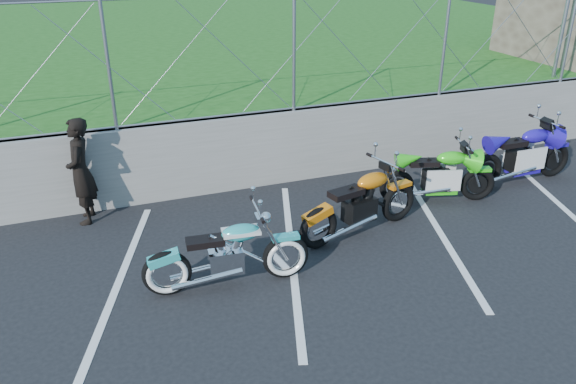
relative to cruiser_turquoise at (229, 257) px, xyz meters
name	(u,v)px	position (x,y,z in m)	size (l,w,h in m)	color
ground	(320,292)	(1.01, -0.56, -0.42)	(90.00, 90.00, 0.00)	black
retaining_wall	(240,153)	(1.01, 2.94, 0.23)	(30.00, 0.22, 1.30)	slate
grass_field	(154,51)	(1.01, 12.94, 0.23)	(30.00, 20.00, 1.30)	#1A4E14
chain_link_fence	(237,57)	(1.01, 2.94, 1.88)	(28.00, 0.03, 2.00)	gray
sign_pole	(567,5)	(8.21, 3.34, 2.38)	(0.08, 0.08, 3.00)	gray
parking_lines	(367,239)	(2.21, 0.44, -0.42)	(18.29, 4.31, 0.01)	silver
cruiser_turquoise	(229,257)	(0.00, 0.00, 0.00)	(2.13, 0.67, 1.06)	black
naked_orange	(362,205)	(2.21, 0.65, 0.04)	(2.14, 0.75, 1.08)	black
sportbike_green	(440,177)	(3.94, 1.18, 0.01)	(1.91, 0.77, 1.02)	black
sportbike_blue	(524,157)	(5.82, 1.35, 0.06)	(2.17, 0.77, 1.12)	black
person_standing	(81,171)	(-1.62, 2.55, 0.41)	(0.61, 0.40, 1.67)	black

